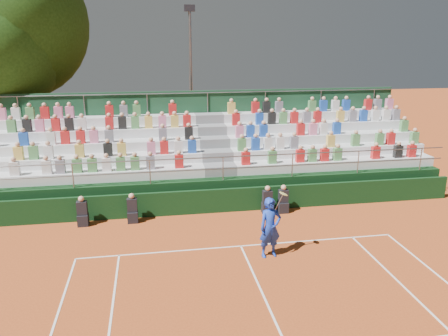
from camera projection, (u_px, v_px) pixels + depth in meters
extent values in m
plane|color=#AF4A1D|center=(241.00, 246.00, 15.06)|extent=(90.00, 90.00, 0.00)
cube|color=white|center=(241.00, 246.00, 15.06)|extent=(11.00, 0.06, 0.01)
cube|color=white|center=(265.00, 298.00, 12.03)|extent=(0.06, 6.40, 0.01)
cube|color=black|center=(225.00, 200.00, 17.94)|extent=(20.00, 0.15, 1.00)
cube|color=black|center=(83.00, 220.00, 16.70)|extent=(0.40, 0.40, 0.44)
cube|color=black|center=(82.00, 208.00, 16.56)|extent=(0.38, 0.25, 0.55)
sphere|color=tan|center=(81.00, 199.00, 16.46)|extent=(0.22, 0.22, 0.22)
cube|color=black|center=(133.00, 217.00, 17.00)|extent=(0.40, 0.40, 0.44)
cube|color=black|center=(132.00, 205.00, 16.86)|extent=(0.38, 0.25, 0.55)
sphere|color=tan|center=(131.00, 196.00, 16.76)|extent=(0.22, 0.22, 0.22)
cube|color=black|center=(267.00, 208.00, 17.86)|extent=(0.40, 0.40, 0.44)
cube|color=black|center=(267.00, 197.00, 17.73)|extent=(0.38, 0.25, 0.55)
sphere|color=tan|center=(268.00, 188.00, 17.62)|extent=(0.22, 0.22, 0.22)
cube|color=black|center=(283.00, 207.00, 17.97)|extent=(0.40, 0.40, 0.44)
cube|color=black|center=(283.00, 196.00, 17.84)|extent=(0.38, 0.25, 0.55)
sphere|color=tan|center=(284.00, 187.00, 17.73)|extent=(0.22, 0.22, 0.22)
cube|color=black|center=(214.00, 176.00, 20.85)|extent=(20.00, 5.20, 1.20)
cube|color=silver|center=(93.00, 176.00, 18.18)|extent=(9.30, 0.85, 0.42)
cube|color=silver|center=(335.00, 164.00, 19.89)|extent=(9.30, 0.85, 0.42)
cube|color=slate|center=(220.00, 169.00, 19.03)|extent=(1.40, 0.85, 0.42)
cube|color=silver|center=(95.00, 160.00, 18.86)|extent=(9.30, 0.85, 0.42)
cube|color=silver|center=(329.00, 150.00, 20.58)|extent=(9.30, 0.85, 0.42)
cube|color=slate|center=(217.00, 155.00, 19.72)|extent=(1.40, 0.85, 0.42)
cube|color=silver|center=(96.00, 146.00, 19.55)|extent=(9.30, 0.85, 0.42)
cube|color=silver|center=(322.00, 138.00, 21.26)|extent=(9.30, 0.85, 0.42)
cube|color=slate|center=(214.00, 142.00, 20.40)|extent=(1.40, 0.85, 0.42)
cube|color=silver|center=(97.00, 133.00, 20.23)|extent=(9.30, 0.85, 0.42)
cube|color=silver|center=(317.00, 126.00, 21.95)|extent=(9.30, 0.85, 0.42)
cube|color=slate|center=(211.00, 130.00, 21.09)|extent=(1.40, 0.85, 0.42)
cube|color=silver|center=(98.00, 121.00, 20.92)|extent=(9.30, 0.85, 0.42)
cube|color=silver|center=(311.00, 115.00, 22.63)|extent=(9.30, 0.85, 0.42)
cube|color=slate|center=(209.00, 118.00, 21.77)|extent=(1.40, 0.85, 0.42)
cube|color=#194227|center=(208.00, 133.00, 22.52)|extent=(20.00, 0.12, 4.40)
cylinder|color=gray|center=(223.00, 157.00, 17.98)|extent=(20.00, 0.05, 0.05)
cylinder|color=gray|center=(208.00, 93.00, 21.83)|extent=(20.00, 0.05, 0.05)
cube|color=silver|center=(15.00, 169.00, 17.42)|extent=(0.36, 0.24, 0.56)
cube|color=silver|center=(47.00, 167.00, 17.62)|extent=(0.36, 0.24, 0.56)
cube|color=slate|center=(60.00, 167.00, 17.70)|extent=(0.36, 0.24, 0.56)
cube|color=#4C8C4C|center=(77.00, 166.00, 17.81)|extent=(0.36, 0.24, 0.56)
cube|color=#4C8C4C|center=(92.00, 165.00, 17.90)|extent=(0.36, 0.24, 0.56)
cube|color=silver|center=(107.00, 165.00, 17.99)|extent=(0.36, 0.24, 0.56)
cube|color=#4C8C4C|center=(121.00, 164.00, 18.08)|extent=(0.36, 0.24, 0.56)
cube|color=#4C8C4C|center=(135.00, 163.00, 18.18)|extent=(0.36, 0.24, 0.56)
cube|color=slate|center=(150.00, 163.00, 18.28)|extent=(0.36, 0.24, 0.56)
cube|color=red|center=(179.00, 161.00, 18.47)|extent=(0.36, 0.24, 0.56)
cube|color=gold|center=(19.00, 153.00, 18.10)|extent=(0.36, 0.24, 0.56)
cube|color=#4C8C4C|center=(34.00, 153.00, 18.20)|extent=(0.36, 0.24, 0.56)
cube|color=silver|center=(49.00, 152.00, 18.29)|extent=(0.36, 0.24, 0.56)
cube|color=gold|center=(80.00, 151.00, 18.49)|extent=(0.36, 0.24, 0.56)
cube|color=black|center=(108.00, 150.00, 18.68)|extent=(0.36, 0.24, 0.56)
cube|color=gold|center=(122.00, 149.00, 18.77)|extent=(0.36, 0.24, 0.56)
cube|color=pink|center=(151.00, 148.00, 18.97)|extent=(0.36, 0.24, 0.56)
cube|color=red|center=(164.00, 148.00, 19.06)|extent=(0.36, 0.24, 0.56)
cube|color=silver|center=(178.00, 147.00, 19.16)|extent=(0.36, 0.24, 0.56)
cube|color=#1E4CB2|center=(192.00, 146.00, 19.26)|extent=(0.36, 0.24, 0.56)
cube|color=#1E4CB2|center=(24.00, 139.00, 18.79)|extent=(0.36, 0.24, 0.56)
cube|color=silver|center=(51.00, 138.00, 18.97)|extent=(0.36, 0.24, 0.56)
cube|color=red|center=(65.00, 137.00, 19.07)|extent=(0.36, 0.24, 0.56)
cube|color=red|center=(81.00, 137.00, 19.17)|extent=(0.36, 0.24, 0.56)
cube|color=pink|center=(94.00, 136.00, 19.26)|extent=(0.36, 0.24, 0.56)
cube|color=slate|center=(109.00, 136.00, 19.37)|extent=(0.36, 0.24, 0.56)
cube|color=slate|center=(163.00, 134.00, 19.75)|extent=(0.36, 0.24, 0.56)
cube|color=black|center=(189.00, 133.00, 19.93)|extent=(0.36, 0.24, 0.56)
cube|color=#4C8C4C|center=(12.00, 126.00, 19.37)|extent=(0.36, 0.24, 0.56)
cube|color=black|center=(27.00, 126.00, 19.48)|extent=(0.36, 0.24, 0.56)
cube|color=pink|center=(40.00, 125.00, 19.56)|extent=(0.36, 0.24, 0.56)
cube|color=red|center=(56.00, 125.00, 19.67)|extent=(0.36, 0.24, 0.56)
cube|color=black|center=(69.00, 124.00, 19.76)|extent=(0.36, 0.24, 0.56)
cube|color=silver|center=(82.00, 124.00, 19.85)|extent=(0.36, 0.24, 0.56)
cube|color=red|center=(109.00, 123.00, 20.05)|extent=(0.36, 0.24, 0.56)
cube|color=black|center=(122.00, 123.00, 20.14)|extent=(0.36, 0.24, 0.56)
cube|color=#4C8C4C|center=(135.00, 122.00, 20.23)|extent=(0.36, 0.24, 0.56)
cube|color=gold|center=(149.00, 122.00, 20.33)|extent=(0.36, 0.24, 0.56)
cube|color=pink|center=(162.00, 122.00, 20.43)|extent=(0.36, 0.24, 0.56)
cube|color=gold|center=(175.00, 121.00, 20.53)|extent=(0.36, 0.24, 0.56)
cube|color=red|center=(187.00, 121.00, 20.62)|extent=(0.36, 0.24, 0.56)
cube|color=pink|center=(2.00, 114.00, 19.96)|extent=(0.36, 0.24, 0.56)
cube|color=silver|center=(16.00, 114.00, 20.06)|extent=(0.36, 0.24, 0.56)
cube|color=#4C8C4C|center=(30.00, 113.00, 20.16)|extent=(0.36, 0.24, 0.56)
cube|color=red|center=(45.00, 113.00, 20.26)|extent=(0.36, 0.24, 0.56)
cube|color=pink|center=(58.00, 113.00, 20.36)|extent=(0.36, 0.24, 0.56)
cube|color=pink|center=(70.00, 112.00, 20.44)|extent=(0.36, 0.24, 0.56)
cube|color=red|center=(110.00, 111.00, 20.73)|extent=(0.36, 0.24, 0.56)
cube|color=slate|center=(124.00, 111.00, 20.83)|extent=(0.36, 0.24, 0.56)
cube|color=#4C8C4C|center=(137.00, 111.00, 20.93)|extent=(0.36, 0.24, 0.56)
cube|color=red|center=(173.00, 110.00, 21.21)|extent=(0.36, 0.24, 0.56)
cube|color=red|center=(246.00, 158.00, 18.93)|extent=(0.36, 0.24, 0.56)
cube|color=#4C8C4C|center=(272.00, 157.00, 19.12)|extent=(0.36, 0.24, 0.56)
cube|color=red|center=(300.00, 156.00, 19.33)|extent=(0.36, 0.24, 0.56)
cube|color=#4C8C4C|center=(312.00, 155.00, 19.42)|extent=(0.36, 0.24, 0.56)
cube|color=red|center=(325.00, 155.00, 19.51)|extent=(0.36, 0.24, 0.56)
cube|color=#4C8C4C|center=(337.00, 154.00, 19.61)|extent=(0.36, 0.24, 0.56)
cube|color=red|center=(375.00, 153.00, 19.91)|extent=(0.36, 0.24, 0.56)
cube|color=black|center=(398.00, 152.00, 20.08)|extent=(0.36, 0.24, 0.56)
cube|color=red|center=(412.00, 151.00, 20.19)|extent=(0.36, 0.24, 0.56)
cube|color=#4C8C4C|center=(242.00, 144.00, 19.62)|extent=(0.36, 0.24, 0.56)
cube|color=#1E4CB2|center=(255.00, 144.00, 19.72)|extent=(0.36, 0.24, 0.56)
cube|color=silver|center=(268.00, 143.00, 19.81)|extent=(0.36, 0.24, 0.56)
cube|color=silver|center=(280.00, 143.00, 19.90)|extent=(0.36, 0.24, 0.56)
cube|color=slate|center=(294.00, 142.00, 20.01)|extent=(0.36, 0.24, 0.56)
cube|color=gold|center=(331.00, 141.00, 20.30)|extent=(0.36, 0.24, 0.56)
cube|color=#4C8C4C|center=(355.00, 140.00, 20.49)|extent=(0.36, 0.24, 0.56)
cube|color=#4C8C4C|center=(379.00, 139.00, 20.69)|extent=(0.36, 0.24, 0.56)
cube|color=red|center=(391.00, 139.00, 20.78)|extent=(0.36, 0.24, 0.56)
cube|color=#4C8C4C|center=(414.00, 138.00, 20.98)|extent=(0.36, 0.24, 0.56)
cube|color=pink|center=(240.00, 131.00, 20.31)|extent=(0.36, 0.24, 0.56)
cube|color=#1E4CB2|center=(250.00, 131.00, 20.40)|extent=(0.36, 0.24, 0.56)
cube|color=#1E4CB2|center=(263.00, 131.00, 20.50)|extent=(0.36, 0.24, 0.56)
cube|color=red|center=(301.00, 129.00, 20.79)|extent=(0.36, 0.24, 0.56)
cube|color=pink|center=(313.00, 129.00, 20.89)|extent=(0.36, 0.24, 0.56)
cube|color=silver|center=(323.00, 129.00, 20.97)|extent=(0.36, 0.24, 0.56)
cube|color=#1E4CB2|center=(337.00, 128.00, 21.08)|extent=(0.36, 0.24, 0.56)
cube|color=#4C8C4C|center=(404.00, 126.00, 21.65)|extent=(0.36, 0.24, 0.56)
cube|color=red|center=(236.00, 119.00, 21.00)|extent=(0.36, 0.24, 0.56)
cube|color=#1E4CB2|center=(259.00, 119.00, 21.18)|extent=(0.36, 0.24, 0.56)
cube|color=black|center=(272.00, 118.00, 21.28)|extent=(0.36, 0.24, 0.56)
cube|color=#4C8C4C|center=(283.00, 118.00, 21.38)|extent=(0.36, 0.24, 0.56)
cube|color=red|center=(294.00, 118.00, 21.47)|extent=(0.36, 0.24, 0.56)
cube|color=slate|center=(307.00, 117.00, 21.57)|extent=(0.36, 0.24, 0.56)
cube|color=red|center=(317.00, 117.00, 21.66)|extent=(0.36, 0.24, 0.56)
cube|color=gold|center=(340.00, 116.00, 21.85)|extent=(0.36, 0.24, 0.56)
cube|color=slate|center=(352.00, 116.00, 21.96)|extent=(0.36, 0.24, 0.56)
cube|color=#1E4CB2|center=(363.00, 116.00, 22.05)|extent=(0.36, 0.24, 0.56)
cube|color=silver|center=(375.00, 115.00, 22.15)|extent=(0.36, 0.24, 0.56)
cube|color=silver|center=(386.00, 115.00, 22.25)|extent=(0.36, 0.24, 0.56)
cube|color=slate|center=(396.00, 115.00, 22.34)|extent=(0.36, 0.24, 0.56)
cube|color=gold|center=(231.00, 108.00, 21.67)|extent=(0.36, 0.24, 0.56)
cube|color=red|center=(255.00, 107.00, 21.87)|extent=(0.36, 0.24, 0.56)
cube|color=black|center=(266.00, 107.00, 21.96)|extent=(0.36, 0.24, 0.56)
cube|color=slate|center=(279.00, 107.00, 22.06)|extent=(0.36, 0.24, 0.56)
cube|color=#4C8C4C|center=(312.00, 106.00, 22.35)|extent=(0.36, 0.24, 0.56)
cube|color=#1E4CB2|center=(323.00, 106.00, 22.44)|extent=(0.36, 0.24, 0.56)
cube|color=silver|center=(335.00, 105.00, 22.55)|extent=(0.36, 0.24, 0.56)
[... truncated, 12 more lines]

